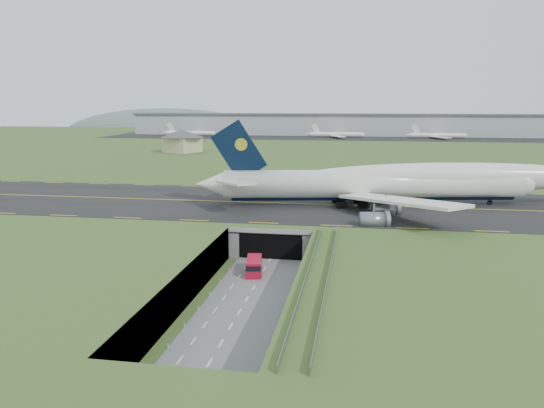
# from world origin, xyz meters

# --- Properties ---
(ground) EXTENTS (900.00, 900.00, 0.00)m
(ground) POSITION_xyz_m (0.00, 0.00, 0.00)
(ground) COLOR #3B5923
(ground) RESTS_ON ground
(airfield_deck) EXTENTS (800.00, 800.00, 6.00)m
(airfield_deck) POSITION_xyz_m (0.00, 0.00, 3.00)
(airfield_deck) COLOR gray
(airfield_deck) RESTS_ON ground
(trench_road) EXTENTS (12.00, 75.00, 0.20)m
(trench_road) POSITION_xyz_m (0.00, -7.50, 0.10)
(trench_road) COLOR slate
(trench_road) RESTS_ON ground
(taxiway) EXTENTS (800.00, 44.00, 0.18)m
(taxiway) POSITION_xyz_m (0.00, 33.00, 6.09)
(taxiway) COLOR black
(taxiway) RESTS_ON airfield_deck
(tunnel_portal) EXTENTS (17.00, 22.30, 6.00)m
(tunnel_portal) POSITION_xyz_m (0.00, 16.71, 3.33)
(tunnel_portal) COLOR gray
(tunnel_portal) RESTS_ON ground
(guideway) EXTENTS (3.00, 53.00, 7.05)m
(guideway) POSITION_xyz_m (11.00, -19.11, 5.32)
(guideway) COLOR #A8A8A3
(guideway) RESTS_ON ground
(jumbo_jet) EXTENTS (93.32, 59.56, 20.05)m
(jumbo_jet) POSITION_xyz_m (25.63, 34.91, 11.39)
(jumbo_jet) COLOR white
(jumbo_jet) RESTS_ON ground
(shuttle_tram) EXTENTS (3.55, 7.02, 2.76)m
(shuttle_tram) POSITION_xyz_m (-1.32, -0.91, 1.53)
(shuttle_tram) COLOR red
(shuttle_tram) RESTS_ON ground
(service_building) EXTENTS (25.98, 25.98, 10.79)m
(service_building) POSITION_xyz_m (-67.22, 154.52, 12.39)
(service_building) COLOR #C8BC90
(service_building) RESTS_ON ground
(cargo_terminal) EXTENTS (320.00, 67.00, 15.60)m
(cargo_terminal) POSITION_xyz_m (-0.12, 299.41, 13.96)
(cargo_terminal) COLOR #B2B2B2
(cargo_terminal) RESTS_ON ground
(distant_hills) EXTENTS (700.00, 91.00, 60.00)m
(distant_hills) POSITION_xyz_m (64.38, 430.00, -4.00)
(distant_hills) COLOR slate
(distant_hills) RESTS_ON ground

